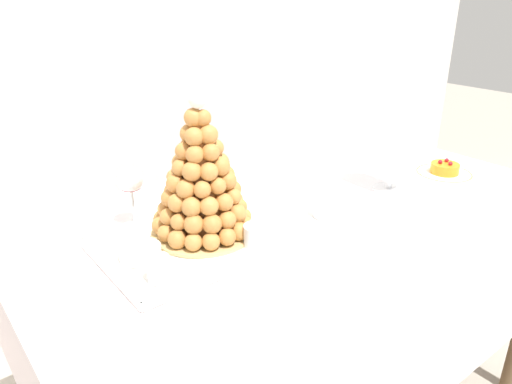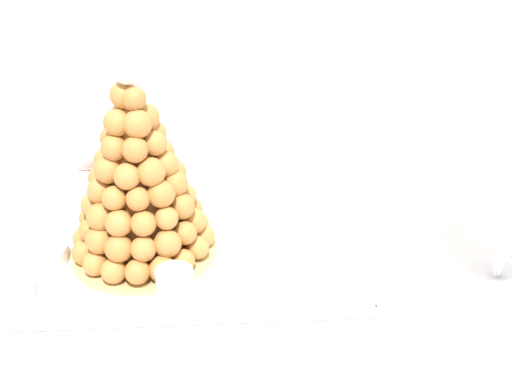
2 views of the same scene
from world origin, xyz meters
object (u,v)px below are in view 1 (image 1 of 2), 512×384
(dessert_cup_centre, at_px, (324,208))
(fruit_tart_plate, at_px, (444,171))
(croquembouche, at_px, (201,181))
(macaron_goblet, at_px, (394,137))
(dessert_cup_left, at_px, (159,269))
(serving_tray, at_px, (230,231))
(dessert_cup_mid_left, at_px, (256,236))
(wine_glass, at_px, (131,182))
(creme_brulee_ramekin, at_px, (140,252))

(dessert_cup_centre, height_order, fruit_tart_plate, dessert_cup_centre)
(croquembouche, height_order, fruit_tart_plate, croquembouche)
(macaron_goblet, bearing_deg, dessert_cup_left, -178.35)
(croquembouche, height_order, dessert_cup_centre, croquembouche)
(serving_tray, height_order, dessert_cup_mid_left, dessert_cup_mid_left)
(serving_tray, height_order, wine_glass, wine_glass)
(dessert_cup_centre, distance_m, macaron_goblet, 0.34)
(macaron_goblet, distance_m, fruit_tart_plate, 0.30)
(serving_tray, distance_m, macaron_goblet, 0.58)
(dessert_cup_left, xyz_separation_m, creme_brulee_ramekin, (0.01, 0.11, -0.01))
(fruit_tart_plate, bearing_deg, serving_tray, 172.67)
(macaron_goblet, distance_m, wine_glass, 0.77)
(creme_brulee_ramekin, xyz_separation_m, macaron_goblet, (0.79, -0.09, 0.15))
(creme_brulee_ramekin, bearing_deg, dessert_cup_mid_left, -26.56)
(dessert_cup_left, bearing_deg, wine_glass, 74.88)
(creme_brulee_ramekin, bearing_deg, croquembouche, 4.56)
(dessert_cup_left, bearing_deg, creme_brulee_ramekin, 84.75)
(serving_tray, height_order, creme_brulee_ramekin, creme_brulee_ramekin)
(croquembouche, xyz_separation_m, wine_glass, (-0.11, 0.16, -0.02))
(fruit_tart_plate, bearing_deg, dessert_cup_left, 179.32)
(creme_brulee_ramekin, bearing_deg, dessert_cup_left, -95.25)
(dessert_cup_mid_left, bearing_deg, creme_brulee_ramekin, 153.44)
(serving_tray, bearing_deg, croquembouche, 149.34)
(wine_glass, bearing_deg, creme_brulee_ramekin, -111.07)
(macaron_goblet, bearing_deg, creme_brulee_ramekin, 173.68)
(fruit_tart_plate, bearing_deg, macaron_goblet, 171.98)
(dessert_cup_mid_left, height_order, creme_brulee_ramekin, dessert_cup_mid_left)
(croquembouche, relative_size, fruit_tart_plate, 1.94)
(dessert_cup_left, relative_size, dessert_cup_mid_left, 0.92)
(dessert_cup_mid_left, height_order, dessert_cup_centre, dessert_cup_centre)
(dessert_cup_left, xyz_separation_m, dessert_cup_mid_left, (0.25, -0.01, -0.00))
(wine_glass, bearing_deg, serving_tray, -48.11)
(dessert_cup_centre, bearing_deg, creme_brulee_ramekin, 167.03)
(serving_tray, height_order, macaron_goblet, macaron_goblet)
(serving_tray, distance_m, wine_glass, 0.28)
(dessert_cup_mid_left, relative_size, wine_glass, 0.37)
(dessert_cup_left, distance_m, dessert_cup_centre, 0.49)
(wine_glass, bearing_deg, fruit_tart_plate, -16.78)
(dessert_cup_centre, xyz_separation_m, fruit_tart_plate, (0.56, -0.01, -0.02))
(dessert_cup_left, relative_size, fruit_tart_plate, 0.31)
(dessert_cup_centre, distance_m, fruit_tart_plate, 0.56)
(dessert_cup_mid_left, bearing_deg, dessert_cup_left, 177.56)
(dessert_cup_left, distance_m, macaron_goblet, 0.81)
(serving_tray, height_order, croquembouche, croquembouche)
(croquembouche, distance_m, macaron_goblet, 0.62)
(macaron_goblet, relative_size, fruit_tart_plate, 1.46)
(croquembouche, bearing_deg, dessert_cup_centre, -22.52)
(serving_tray, xyz_separation_m, macaron_goblet, (0.55, -0.07, 0.16))
(dessert_cup_left, height_order, fruit_tart_plate, dessert_cup_left)
(croquembouche, xyz_separation_m, dessert_cup_left, (-0.19, -0.12, -0.11))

